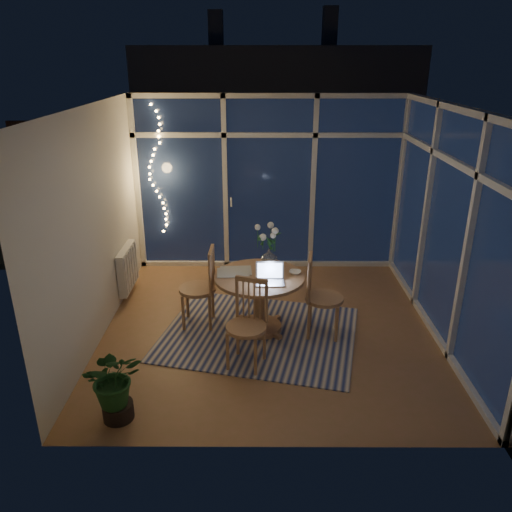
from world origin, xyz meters
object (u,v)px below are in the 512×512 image
laptop (270,274)px  potted_plant (115,383)px  dining_table (259,303)px  chair_front (246,325)px  flower_vase (269,257)px  chair_right (324,296)px  chair_left (197,287)px

laptop → potted_plant: laptop is taller
laptop → dining_table: bearing=119.6°
chair_front → flower_vase: chair_front is taller
chair_right → laptop: 0.72m
potted_plant → chair_right: bearing=36.1°
dining_table → chair_left: 0.77m
laptop → flower_vase: bearing=89.7°
laptop → flower_vase: (-0.00, 0.53, -0.01)m
chair_front → dining_table: bearing=97.6°
dining_table → chair_right: (0.75, -0.10, 0.14)m
chair_front → laptop: (0.26, 0.54, 0.35)m
chair_right → potted_plant: 2.53m
laptop → chair_left: bearing=158.1°
potted_plant → laptop: bearing=44.5°
chair_front → flower_vase: bearing=94.7°
laptop → potted_plant: size_ratio=0.42×
chair_right → potted_plant: size_ratio=1.32×
chair_front → flower_vase: size_ratio=4.62×
dining_table → chair_left: chair_left is taller
chair_front → flower_vase: 1.14m
flower_vase → potted_plant: (-1.41, -1.91, -0.44)m
chair_right → flower_vase: chair_right is taller
chair_front → potted_plant: (-1.15, -0.85, -0.10)m
chair_left → dining_table: bearing=81.1°
chair_left → laptop: 0.98m
chair_right → chair_front: size_ratio=1.04×
laptop → potted_plant: (-1.41, -1.38, -0.45)m
chair_left → flower_vase: chair_left is taller
chair_right → flower_vase: 0.83m
chair_front → laptop: bearing=82.6°
chair_left → chair_right: 1.51m
laptop → flower_vase: 0.53m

